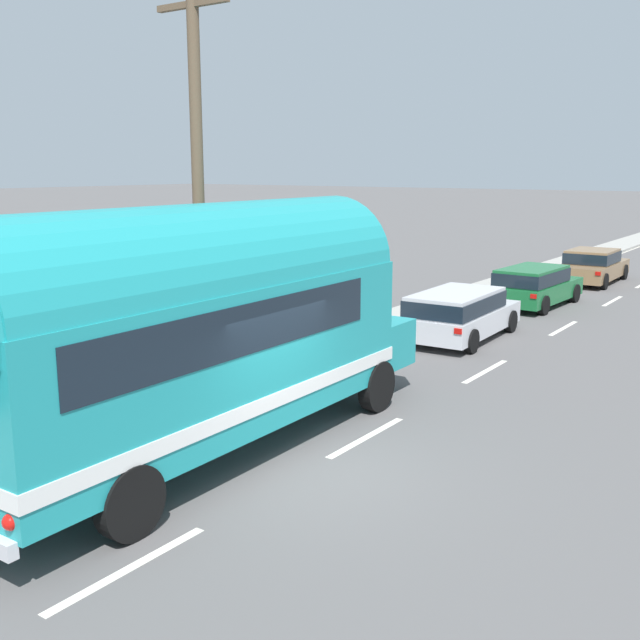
{
  "coord_description": "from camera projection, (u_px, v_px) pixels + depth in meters",
  "views": [
    {
      "loc": [
        6.52,
        -8.94,
        4.67
      ],
      "look_at": [
        -1.62,
        2.7,
        1.77
      ],
      "focal_mm": 42.13,
      "sensor_mm": 36.0,
      "label": 1
    }
  ],
  "objects": [
    {
      "name": "car_third",
      "position": [
        592.0,
        265.0,
        30.83
      ],
      "size": [
        2.05,
        4.71,
        1.37
      ],
      "color": "olive",
      "rests_on": "ground"
    },
    {
      "name": "sidewalk_slab",
      "position": [
        383.0,
        325.0,
        22.29
      ],
      "size": [
        1.9,
        90.0,
        0.15
      ],
      "primitive_type": "cube",
      "color": "#9E9B93",
      "rests_on": "ground"
    },
    {
      "name": "ground_plane",
      "position": [
        306.0,
        471.0,
        11.77
      ],
      "size": [
        300.0,
        300.0,
        0.0
      ],
      "primitive_type": "plane",
      "color": "#565454"
    },
    {
      "name": "car_second",
      "position": [
        534.0,
        284.0,
        25.48
      ],
      "size": [
        2.01,
        4.45,
        1.37
      ],
      "color": "#196633",
      "rests_on": "ground"
    },
    {
      "name": "lane_markings",
      "position": [
        486.0,
        318.0,
        23.64
      ],
      "size": [
        3.63,
        80.0,
        0.01
      ],
      "color": "silver",
      "rests_on": "ground"
    },
    {
      "name": "utility_pole",
      "position": [
        198.0,
        180.0,
        14.83
      ],
      "size": [
        1.8,
        0.24,
        8.5
      ],
      "color": "brown",
      "rests_on": "ground"
    },
    {
      "name": "car_lead",
      "position": [
        459.0,
        311.0,
        20.55
      ],
      "size": [
        2.11,
        4.5,
        1.37
      ],
      "color": "silver",
      "rests_on": "ground"
    },
    {
      "name": "painted_bus",
      "position": [
        181.0,
        324.0,
        11.57
      ],
      "size": [
        2.69,
        10.79,
        4.12
      ],
      "color": "teal",
      "rests_on": "ground"
    }
  ]
}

